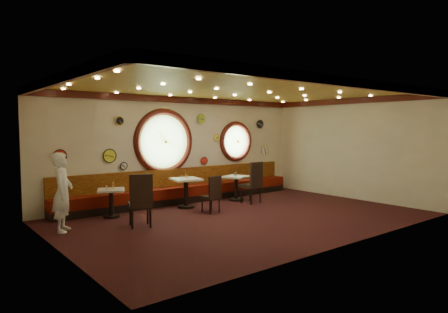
% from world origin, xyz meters
% --- Properties ---
extents(floor, '(9.00, 6.00, 0.00)m').
position_xyz_m(floor, '(0.00, 0.00, 0.00)').
color(floor, black).
rests_on(floor, ground).
extents(ceiling, '(9.00, 6.00, 0.02)m').
position_xyz_m(ceiling, '(0.00, 0.00, 3.20)').
color(ceiling, gold).
rests_on(ceiling, wall_back).
extents(wall_back, '(9.00, 0.02, 3.20)m').
position_xyz_m(wall_back, '(0.00, 3.00, 1.60)').
color(wall_back, beige).
rests_on(wall_back, floor).
extents(wall_front, '(9.00, 0.02, 3.20)m').
position_xyz_m(wall_front, '(0.00, -3.00, 1.60)').
color(wall_front, beige).
rests_on(wall_front, floor).
extents(wall_left, '(0.02, 6.00, 3.20)m').
position_xyz_m(wall_left, '(-4.50, 0.00, 1.60)').
color(wall_left, beige).
rests_on(wall_left, floor).
extents(wall_right, '(0.02, 6.00, 3.20)m').
position_xyz_m(wall_right, '(4.50, 0.00, 1.60)').
color(wall_right, beige).
rests_on(wall_right, floor).
extents(molding_back, '(9.00, 0.10, 0.18)m').
position_xyz_m(molding_back, '(0.00, 2.95, 3.11)').
color(molding_back, '#3E100B').
rests_on(molding_back, wall_back).
extents(molding_front, '(9.00, 0.10, 0.18)m').
position_xyz_m(molding_front, '(0.00, -2.95, 3.11)').
color(molding_front, '#3E100B').
rests_on(molding_front, wall_back).
extents(molding_left, '(0.10, 6.00, 0.18)m').
position_xyz_m(molding_left, '(-4.45, 0.00, 3.11)').
color(molding_left, '#3E100B').
rests_on(molding_left, wall_back).
extents(molding_right, '(0.10, 6.00, 0.18)m').
position_xyz_m(molding_right, '(4.45, 0.00, 3.11)').
color(molding_right, '#3E100B').
rests_on(molding_right, wall_back).
extents(banquette_base, '(8.00, 0.55, 0.20)m').
position_xyz_m(banquette_base, '(0.00, 2.72, 0.10)').
color(banquette_base, black).
rests_on(banquette_base, floor).
extents(banquette_seat, '(8.00, 0.55, 0.30)m').
position_xyz_m(banquette_seat, '(0.00, 2.72, 0.35)').
color(banquette_seat, '#540F07').
rests_on(banquette_seat, banquette_base).
extents(banquette_back, '(8.00, 0.10, 0.55)m').
position_xyz_m(banquette_back, '(0.00, 2.94, 0.75)').
color(banquette_back, '#5B1307').
rests_on(banquette_back, wall_back).
extents(porthole_left_glass, '(1.66, 0.02, 1.66)m').
position_xyz_m(porthole_left_glass, '(-0.60, 3.00, 1.85)').
color(porthole_left_glass, '#96CB7A').
rests_on(porthole_left_glass, wall_back).
extents(porthole_left_frame, '(1.98, 0.18, 1.98)m').
position_xyz_m(porthole_left_frame, '(-0.60, 2.98, 1.85)').
color(porthole_left_frame, '#3E100B').
rests_on(porthole_left_frame, wall_back).
extents(porthole_left_ring, '(1.61, 0.03, 1.61)m').
position_xyz_m(porthole_left_ring, '(-0.60, 2.95, 1.85)').
color(porthole_left_ring, yellow).
rests_on(porthole_left_ring, wall_back).
extents(porthole_right_glass, '(1.10, 0.02, 1.10)m').
position_xyz_m(porthole_right_glass, '(2.20, 3.00, 1.80)').
color(porthole_right_glass, '#96CB7A').
rests_on(porthole_right_glass, wall_back).
extents(porthole_right_frame, '(1.38, 0.18, 1.38)m').
position_xyz_m(porthole_right_frame, '(2.20, 2.98, 1.80)').
color(porthole_right_frame, '#3E100B').
rests_on(porthole_right_frame, wall_back).
extents(porthole_right_ring, '(1.09, 0.03, 1.09)m').
position_xyz_m(porthole_right_ring, '(2.20, 2.95, 1.80)').
color(porthole_right_ring, yellow).
rests_on(porthole_right_ring, wall_back).
extents(wall_clock_0, '(0.30, 0.03, 0.30)m').
position_xyz_m(wall_clock_0, '(0.75, 2.96, 2.55)').
color(wall_clock_0, '#88B438').
rests_on(wall_clock_0, wall_back).
extents(wall_clock_1, '(0.24, 0.03, 0.24)m').
position_xyz_m(wall_clock_1, '(-2.00, 2.96, 2.45)').
color(wall_clock_1, black).
rests_on(wall_clock_1, wall_back).
extents(wall_clock_2, '(0.24, 0.03, 0.24)m').
position_xyz_m(wall_clock_2, '(0.85, 2.96, 1.20)').
color(wall_clock_2, red).
rests_on(wall_clock_2, wall_back).
extents(wall_clock_3, '(0.32, 0.03, 0.32)m').
position_xyz_m(wall_clock_3, '(-3.60, 2.96, 1.55)').
color(wall_clock_3, red).
rests_on(wall_clock_3, wall_back).
extents(wall_clock_4, '(0.20, 0.03, 0.20)m').
position_xyz_m(wall_clock_4, '(-1.90, 2.96, 1.20)').
color(wall_clock_4, silver).
rests_on(wall_clock_4, wall_back).
extents(wall_clock_5, '(0.34, 0.03, 0.34)m').
position_xyz_m(wall_clock_5, '(3.55, 2.96, 1.45)').
color(wall_clock_5, white).
rests_on(wall_clock_5, wall_back).
extents(wall_clock_6, '(0.28, 0.03, 0.28)m').
position_xyz_m(wall_clock_6, '(3.30, 2.96, 2.40)').
color(wall_clock_6, black).
rests_on(wall_clock_6, wall_back).
extents(wall_clock_7, '(0.36, 0.03, 0.36)m').
position_xyz_m(wall_clock_7, '(-2.30, 2.96, 1.50)').
color(wall_clock_7, yellow).
rests_on(wall_clock_7, wall_back).
extents(wall_clock_8, '(0.22, 0.03, 0.22)m').
position_xyz_m(wall_clock_8, '(1.35, 2.96, 1.95)').
color(wall_clock_8, '#F1F852').
rests_on(wall_clock_8, wall_back).
extents(table_a, '(0.86, 0.86, 0.72)m').
position_xyz_m(table_a, '(-2.63, 2.10, 0.45)').
color(table_a, black).
rests_on(table_a, floor).
extents(table_b, '(0.89, 0.89, 0.84)m').
position_xyz_m(table_b, '(-0.48, 1.97, 0.53)').
color(table_b, black).
rests_on(table_b, floor).
extents(table_c, '(0.91, 0.91, 0.77)m').
position_xyz_m(table_c, '(1.39, 1.98, 0.48)').
color(table_c, black).
rests_on(table_c, floor).
extents(chair_a, '(0.65, 0.65, 0.76)m').
position_xyz_m(chair_a, '(-2.53, 0.69, 0.70)').
color(chair_a, black).
rests_on(chair_a, floor).
extents(chair_b, '(0.44, 0.44, 0.61)m').
position_xyz_m(chair_b, '(-0.30, 0.94, 0.56)').
color(chair_b, black).
rests_on(chair_b, floor).
extents(chair_c, '(0.58, 0.58, 0.77)m').
position_xyz_m(chair_c, '(1.46, 1.28, 0.71)').
color(chair_c, black).
rests_on(chair_c, floor).
extents(condiment_a_salt, '(0.04, 0.04, 0.11)m').
position_xyz_m(condiment_a_salt, '(-2.75, 2.09, 0.77)').
color(condiment_a_salt, silver).
rests_on(condiment_a_salt, table_a).
extents(condiment_b_salt, '(0.03, 0.03, 0.09)m').
position_xyz_m(condiment_b_salt, '(-0.59, 2.00, 0.88)').
color(condiment_b_salt, silver).
rests_on(condiment_b_salt, table_b).
extents(condiment_c_salt, '(0.04, 0.04, 0.11)m').
position_xyz_m(condiment_c_salt, '(1.32, 2.00, 0.82)').
color(condiment_c_salt, silver).
rests_on(condiment_c_salt, table_c).
extents(condiment_a_pepper, '(0.03, 0.03, 0.09)m').
position_xyz_m(condiment_a_pepper, '(-2.58, 2.07, 0.76)').
color(condiment_a_pepper, silver).
rests_on(condiment_a_pepper, table_a).
extents(condiment_b_pepper, '(0.03, 0.03, 0.09)m').
position_xyz_m(condiment_b_pepper, '(-0.41, 1.99, 0.88)').
color(condiment_b_pepper, silver).
rests_on(condiment_b_pepper, table_b).
extents(condiment_c_pepper, '(0.04, 0.04, 0.11)m').
position_xyz_m(condiment_c_pepper, '(1.35, 1.96, 0.82)').
color(condiment_c_pepper, silver).
rests_on(condiment_c_pepper, table_c).
extents(condiment_a_bottle, '(0.05, 0.05, 0.17)m').
position_xyz_m(condiment_a_bottle, '(-2.55, 2.16, 0.80)').
color(condiment_a_bottle, gold).
rests_on(condiment_a_bottle, table_a).
extents(condiment_b_bottle, '(0.05, 0.05, 0.15)m').
position_xyz_m(condiment_b_bottle, '(-0.40, 2.12, 0.91)').
color(condiment_b_bottle, gold).
rests_on(condiment_b_bottle, table_b).
extents(condiment_c_bottle, '(0.05, 0.05, 0.15)m').
position_xyz_m(condiment_c_bottle, '(1.43, 2.04, 0.84)').
color(condiment_c_bottle, yellow).
rests_on(condiment_c_bottle, table_c).
extents(waiter, '(0.67, 0.75, 1.72)m').
position_xyz_m(waiter, '(-4.00, 1.44, 0.86)').
color(waiter, white).
rests_on(waiter, floor).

